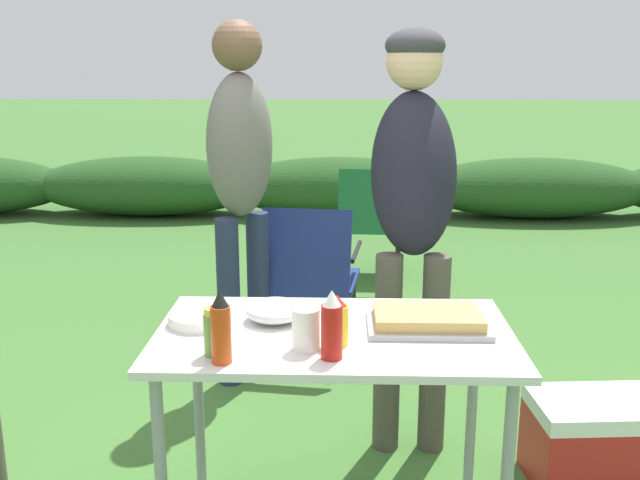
% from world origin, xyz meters
% --- Properties ---
extents(shrub_hedge, '(14.40, 0.90, 0.61)m').
position_xyz_m(shrub_hedge, '(0.00, 5.21, 0.30)').
color(shrub_hedge, '#234C1E').
rests_on(shrub_hedge, ground).
extents(folding_table, '(1.10, 0.64, 0.74)m').
position_xyz_m(folding_table, '(0.00, 0.00, 0.66)').
color(folding_table, silver).
rests_on(folding_table, ground).
extents(food_tray, '(0.37, 0.24, 0.06)m').
position_xyz_m(food_tray, '(0.29, 0.04, 0.77)').
color(food_tray, '#9E9EA3').
rests_on(food_tray, folding_table).
extents(plate_stack, '(0.20, 0.20, 0.04)m').
position_xyz_m(plate_stack, '(-0.43, 0.05, 0.76)').
color(plate_stack, white).
rests_on(plate_stack, folding_table).
extents(mixing_bowl, '(0.19, 0.19, 0.07)m').
position_xyz_m(mixing_bowl, '(-0.19, 0.09, 0.77)').
color(mixing_bowl, silver).
rests_on(mixing_bowl, folding_table).
extents(paper_cup_stack, '(0.08, 0.08, 0.12)m').
position_xyz_m(paper_cup_stack, '(-0.08, -0.15, 0.80)').
color(paper_cup_stack, white).
rests_on(paper_cup_stack, folding_table).
extents(mustard_bottle, '(0.07, 0.07, 0.15)m').
position_xyz_m(mustard_bottle, '(0.01, -0.11, 0.81)').
color(mustard_bottle, yellow).
rests_on(mustard_bottle, folding_table).
extents(relish_jar, '(0.06, 0.06, 0.14)m').
position_xyz_m(relish_jar, '(-0.34, -0.19, 0.81)').
color(relish_jar, olive).
rests_on(relish_jar, folding_table).
extents(hot_sauce_bottle, '(0.06, 0.06, 0.21)m').
position_xyz_m(hot_sauce_bottle, '(-0.31, -0.25, 0.84)').
color(hot_sauce_bottle, '#CC4214').
rests_on(hot_sauce_bottle, folding_table).
extents(ketchup_bottle, '(0.06, 0.06, 0.20)m').
position_xyz_m(ketchup_bottle, '(-0.01, -0.21, 0.83)').
color(ketchup_bottle, red).
rests_on(ketchup_bottle, folding_table).
extents(standing_person_with_beanie, '(0.35, 0.48, 1.68)m').
position_xyz_m(standing_person_with_beanie, '(0.30, 0.73, 1.07)').
color(standing_person_with_beanie, '#4C473D').
rests_on(standing_person_with_beanie, ground).
extents(standing_person_in_gray_fleece, '(0.42, 0.42, 1.74)m').
position_xyz_m(standing_person_in_gray_fleece, '(-0.46, 1.27, 1.06)').
color(standing_person_in_gray_fleece, '#232D4C').
rests_on(standing_person_in_gray_fleece, ground).
extents(camp_chair_green_behind_table, '(0.54, 0.64, 0.83)m').
position_xyz_m(camp_chair_green_behind_table, '(-0.14, 1.56, 0.47)').
color(camp_chair_green_behind_table, navy).
rests_on(camp_chair_green_behind_table, ground).
extents(camp_chair_near_hedge, '(0.50, 0.61, 0.83)m').
position_xyz_m(camp_chair_near_hedge, '(0.24, 2.95, 0.47)').
color(camp_chair_near_hedge, '#19602D').
rests_on(camp_chair_near_hedge, ground).
extents(cooler_box, '(0.50, 0.35, 0.34)m').
position_xyz_m(cooler_box, '(0.98, 0.36, 0.17)').
color(cooler_box, '#B21E1E').
rests_on(cooler_box, ground).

